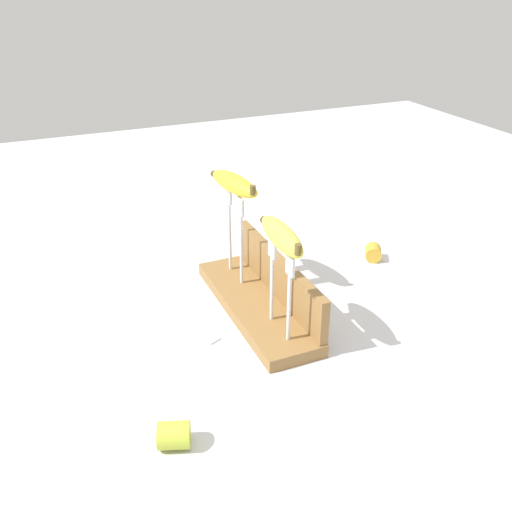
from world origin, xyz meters
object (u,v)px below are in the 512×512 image
at_px(fork_stand_left, 234,228).
at_px(banana_raised_left, 233,184).
at_px(fork_fallen_near, 194,328).
at_px(fork_stand_right, 279,282).
at_px(banana_raised_right, 280,236).
at_px(banana_chunk_far, 173,435).
at_px(banana_chunk_near, 373,252).

relative_size(fork_stand_left, banana_raised_left, 1.20).
distance_m(banana_raised_left, fork_fallen_near, 0.30).
distance_m(fork_stand_right, banana_raised_right, 0.09).
relative_size(fork_stand_right, banana_chunk_far, 2.91).
bearing_deg(banana_chunk_far, fork_fallen_near, 156.33).
bearing_deg(banana_raised_right, fork_fallen_near, -126.08).
bearing_deg(banana_chunk_near, banana_raised_right, -59.59).
xyz_separation_m(fork_stand_left, banana_chunk_near, (0.01, 0.35, -0.12)).
xyz_separation_m(banana_raised_left, banana_chunk_near, (0.01, 0.35, -0.22)).
distance_m(fork_stand_left, fork_fallen_near, 0.23).
bearing_deg(fork_stand_right, fork_stand_left, -180.00).
xyz_separation_m(fork_stand_left, banana_chunk_far, (0.39, -0.25, -0.12)).
bearing_deg(banana_chunk_near, fork_fallen_near, -77.32).
height_order(fork_stand_left, fork_fallen_near, fork_stand_left).
height_order(fork_stand_right, banana_raised_left, banana_raised_left).
relative_size(fork_fallen_near, banana_chunk_near, 3.09).
bearing_deg(banana_raised_right, fork_stand_right, -1.81).
distance_m(banana_raised_left, banana_raised_right, 0.22).
bearing_deg(banana_raised_left, banana_chunk_far, -32.48).
relative_size(banana_raised_left, banana_raised_right, 1.00).
bearing_deg(banana_chunk_far, banana_raised_left, 147.52).
bearing_deg(banana_raised_right, banana_chunk_far, -55.10).
relative_size(banana_raised_right, fork_fallen_near, 0.97).
xyz_separation_m(fork_stand_left, banana_raised_left, (-0.00, -0.00, 0.10)).
height_order(banana_raised_right, banana_chunk_near, banana_raised_right).
relative_size(banana_raised_left, fork_fallen_near, 0.98).
bearing_deg(fork_stand_left, banana_chunk_far, -32.49).
distance_m(fork_stand_left, banana_chunk_near, 0.37).
distance_m(fork_stand_left, banana_chunk_far, 0.48).
relative_size(fork_stand_left, fork_stand_right, 1.14).
bearing_deg(banana_chunk_far, banana_raised_right, 124.90).
xyz_separation_m(fork_stand_right, banana_chunk_near, (-0.20, 0.35, -0.11)).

